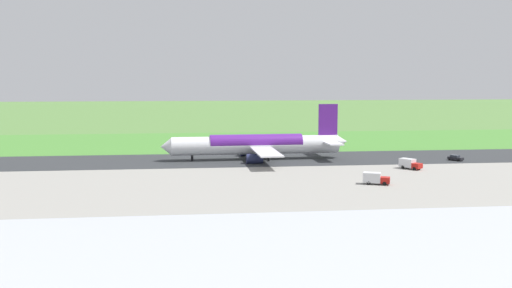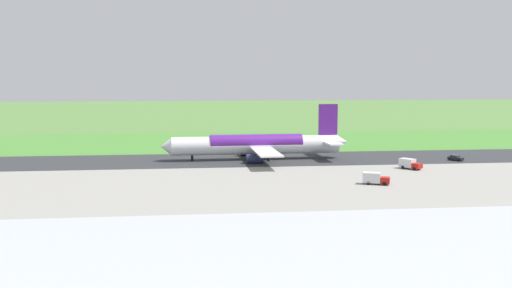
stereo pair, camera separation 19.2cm
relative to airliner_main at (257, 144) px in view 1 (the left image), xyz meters
name	(u,v)px [view 1 (the left image)]	position (x,y,z in m)	size (l,w,h in m)	color
ground_plane	(296,159)	(-11.38, 0.01, -4.35)	(800.00, 800.00, 0.00)	#547F3D
runway_asphalt	(296,159)	(-11.38, 0.01, -4.32)	(600.00, 28.00, 0.06)	#2D3033
apron_concrete	(360,208)	(-11.38, 62.69, -4.33)	(440.00, 110.00, 0.05)	gray
grass_verge_foreground	(276,143)	(-11.38, -39.84, -4.33)	(600.00, 80.00, 0.04)	#478534
airliner_main	(257,144)	(0.00, 0.00, 0.00)	(54.07, 44.16, 15.88)	white
service_truck_baggage	(375,178)	(-21.42, 40.88, -2.95)	(6.22, 4.25, 2.65)	#B21914
service_car_followme	(455,158)	(-55.51, 8.66, -3.51)	(3.76, 4.51, 1.62)	black
service_truck_fuel	(410,164)	(-37.03, 21.35, -2.95)	(5.16, 6.05, 2.65)	#B21914
no_stopping_sign	(270,137)	(-9.71, -44.70, -2.81)	(0.60, 0.10, 2.61)	slate
traffic_cone_orange	(261,144)	(-5.40, -36.05, -4.08)	(0.40, 0.40, 0.55)	orange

